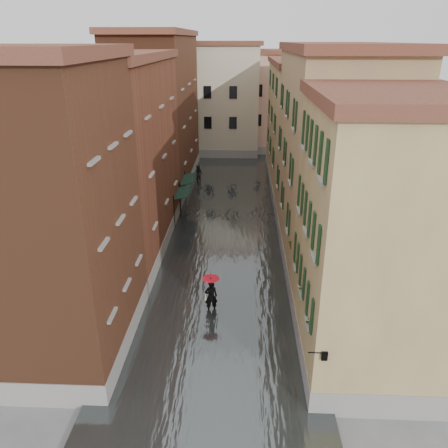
# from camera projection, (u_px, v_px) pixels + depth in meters

# --- Properties ---
(ground) EXTENTS (120.00, 120.00, 0.00)m
(ground) POSITION_uv_depth(u_px,v_px,m) (216.00, 322.00, 22.87)
(ground) COLOR slate
(ground) RESTS_ON ground
(floodwater) EXTENTS (10.00, 60.00, 0.20)m
(floodwater) POSITION_uv_depth(u_px,v_px,m) (226.00, 224.00, 34.78)
(floodwater) COLOR #3C4243
(floodwater) RESTS_ON ground
(building_left_near) EXTENTS (6.00, 8.00, 13.00)m
(building_left_near) POSITION_uv_depth(u_px,v_px,m) (50.00, 220.00, 18.77)
(building_left_near) COLOR brown
(building_left_near) RESTS_ON ground
(building_left_mid) EXTENTS (6.00, 14.00, 12.50)m
(building_left_mid) POSITION_uv_depth(u_px,v_px,m) (119.00, 160.00, 28.98)
(building_left_mid) COLOR brown
(building_left_mid) RESTS_ON ground
(building_left_far) EXTENTS (6.00, 16.00, 14.00)m
(building_left_far) POSITION_uv_depth(u_px,v_px,m) (159.00, 114.00, 42.48)
(building_left_far) COLOR brown
(building_left_far) RESTS_ON ground
(building_right_near) EXTENTS (6.00, 8.00, 11.50)m
(building_right_near) POSITION_uv_depth(u_px,v_px,m) (377.00, 242.00, 18.50)
(building_right_near) COLOR #92794B
(building_right_near) RESTS_ON ground
(building_right_mid) EXTENTS (6.00, 14.00, 13.00)m
(building_right_mid) POSITION_uv_depth(u_px,v_px,m) (331.00, 159.00, 28.32)
(building_right_mid) COLOR #96755B
(building_right_mid) RESTS_ON ground
(building_right_far) EXTENTS (6.00, 16.00, 11.50)m
(building_right_far) POSITION_uv_depth(u_px,v_px,m) (303.00, 128.00, 42.41)
(building_right_far) COLOR #92794B
(building_right_far) RESTS_ON ground
(building_end_cream) EXTENTS (12.00, 9.00, 13.00)m
(building_end_cream) POSITION_uv_depth(u_px,v_px,m) (210.00, 100.00, 55.39)
(building_end_cream) COLOR #C0B799
(building_end_cream) RESTS_ON ground
(building_end_pink) EXTENTS (10.00, 9.00, 12.00)m
(building_end_pink) POSITION_uv_depth(u_px,v_px,m) (280.00, 103.00, 57.06)
(building_end_pink) COLOR tan
(building_end_pink) RESTS_ON ground
(awning_near) EXTENTS (1.09, 3.05, 2.80)m
(awning_near) POSITION_uv_depth(u_px,v_px,m) (182.00, 193.00, 34.43)
(awning_near) COLOR black
(awning_near) RESTS_ON ground
(awning_far) EXTENTS (1.09, 3.31, 2.80)m
(awning_far) POSITION_uv_depth(u_px,v_px,m) (188.00, 180.00, 37.70)
(awning_far) COLOR black
(awning_far) RESTS_ON ground
(wall_lantern) EXTENTS (0.71, 0.22, 0.35)m
(wall_lantern) POSITION_uv_depth(u_px,v_px,m) (324.00, 355.00, 16.00)
(wall_lantern) COLOR black
(wall_lantern) RESTS_ON ground
(window_planters) EXTENTS (0.59, 8.22, 0.84)m
(window_planters) POSITION_uv_depth(u_px,v_px,m) (302.00, 272.00, 20.70)
(window_planters) COLOR maroon
(window_planters) RESTS_ON ground
(pedestrian_main) EXTENTS (0.96, 0.96, 2.06)m
(pedestrian_main) POSITION_uv_depth(u_px,v_px,m) (211.00, 292.00, 23.30)
(pedestrian_main) COLOR black
(pedestrian_main) RESTS_ON ground
(pedestrian_far) EXTENTS (1.08, 0.97, 1.80)m
(pedestrian_far) POSITION_uv_depth(u_px,v_px,m) (199.00, 174.00, 44.87)
(pedestrian_far) COLOR black
(pedestrian_far) RESTS_ON ground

